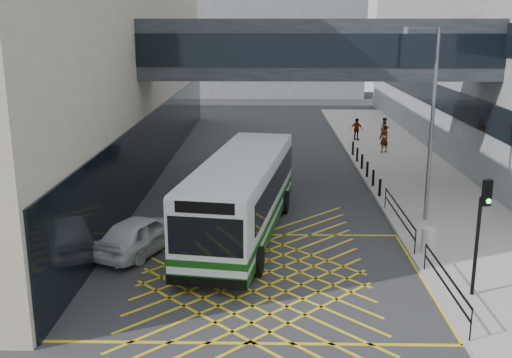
# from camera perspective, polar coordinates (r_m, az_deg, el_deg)

# --- Properties ---
(ground) EXTENTS (120.00, 120.00, 0.00)m
(ground) POSITION_cam_1_polar(r_m,az_deg,el_deg) (21.56, -0.20, -9.41)
(ground) COLOR #333335
(building_far) EXTENTS (28.00, 16.00, 18.00)m
(building_far) POSITION_cam_1_polar(r_m,az_deg,el_deg) (79.73, -0.70, 14.76)
(building_far) COLOR gray
(building_far) RESTS_ON ground
(skybridge) EXTENTS (20.00, 4.10, 3.00)m
(skybridge) POSITION_cam_1_polar(r_m,az_deg,el_deg) (31.82, 5.81, 12.24)
(skybridge) COLOR #2B3036
(skybridge) RESTS_ON ground
(pavement) EXTENTS (6.00, 54.00, 0.16)m
(pavement) POSITION_cam_1_polar(r_m,az_deg,el_deg) (36.77, 14.50, 0.45)
(pavement) COLOR #A5A097
(pavement) RESTS_ON ground
(box_junction) EXTENTS (12.00, 9.00, 0.01)m
(box_junction) POSITION_cam_1_polar(r_m,az_deg,el_deg) (21.56, -0.20, -9.40)
(box_junction) COLOR gold
(box_junction) RESTS_ON ground
(bus) EXTENTS (4.62, 12.37, 3.39)m
(bus) POSITION_cam_1_polar(r_m,az_deg,el_deg) (25.14, -1.30, -1.47)
(bus) COLOR silver
(bus) RESTS_ON ground
(car_white) EXTENTS (3.75, 5.20, 1.53)m
(car_white) POSITION_cam_1_polar(r_m,az_deg,el_deg) (24.05, -10.90, -5.12)
(car_white) COLOR silver
(car_white) RESTS_ON ground
(car_dark) EXTENTS (3.18, 5.19, 1.52)m
(car_dark) POSITION_cam_1_polar(r_m,az_deg,el_deg) (38.31, -1.01, 2.52)
(car_dark) COLOR black
(car_dark) RESTS_ON ground
(car_silver) EXTENTS (3.05, 4.56, 1.31)m
(car_silver) POSITION_cam_1_polar(r_m,az_deg,el_deg) (35.12, -0.09, 1.24)
(car_silver) COLOR #92959A
(car_silver) RESTS_ON ground
(traffic_light) EXTENTS (0.33, 0.47, 3.94)m
(traffic_light) POSITION_cam_1_polar(r_m,az_deg,el_deg) (20.23, 20.69, -3.77)
(traffic_light) COLOR black
(traffic_light) RESTS_ON pavement
(street_lamp) EXTENTS (1.84, 1.01, 8.48)m
(street_lamp) POSITION_cam_1_polar(r_m,az_deg,el_deg) (27.04, 16.17, 5.98)
(street_lamp) COLOR slate
(street_lamp) RESTS_ON pavement
(litter_bin) EXTENTS (0.56, 0.56, 0.97)m
(litter_bin) POSITION_cam_1_polar(r_m,az_deg,el_deg) (24.21, 16.12, -5.62)
(litter_bin) COLOR #ADA89E
(litter_bin) RESTS_ON pavement
(kerb_railings) EXTENTS (0.05, 12.54, 1.00)m
(kerb_railings) POSITION_cam_1_polar(r_m,az_deg,el_deg) (23.58, 15.08, -5.49)
(kerb_railings) COLOR black
(kerb_railings) RESTS_ON pavement
(bollards) EXTENTS (0.14, 10.14, 0.90)m
(bollards) POSITION_cam_1_polar(r_m,az_deg,el_deg) (36.11, 10.30, 1.30)
(bollards) COLOR black
(bollards) RESTS_ON pavement
(pedestrian_a) EXTENTS (0.91, 0.82, 1.86)m
(pedestrian_a) POSITION_cam_1_polar(r_m,az_deg,el_deg) (42.05, 12.11, 3.75)
(pedestrian_a) COLOR gray
(pedestrian_a) RESTS_ON pavement
(pedestrian_b) EXTENTS (0.92, 0.71, 1.65)m
(pedestrian_b) POSITION_cam_1_polar(r_m,az_deg,el_deg) (46.84, 12.18, 4.70)
(pedestrian_b) COLOR gray
(pedestrian_b) RESTS_ON pavement
(pedestrian_c) EXTENTS (1.07, 0.94, 1.66)m
(pedestrian_c) POSITION_cam_1_polar(r_m,az_deg,el_deg) (46.19, 9.58, 4.69)
(pedestrian_c) COLOR gray
(pedestrian_c) RESTS_ON pavement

